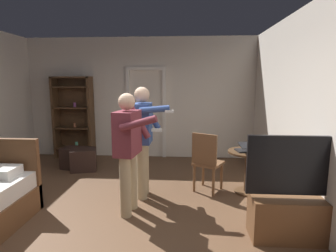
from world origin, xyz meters
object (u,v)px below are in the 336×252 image
bookshelf (74,115)px  person_blue_shirt (128,145)px  tv_flatscreen (296,209)px  wooden_chair (207,160)px  bottle_on_table (259,145)px  suitcase_small (78,158)px  person_striped_shirt (143,135)px  suitcase_dark (84,160)px  laptop (247,149)px  side_table (247,165)px

bookshelf → person_blue_shirt: bookshelf is taller
tv_flatscreen → wooden_chair: size_ratio=1.23×
bottle_on_table → wooden_chair: (-0.80, 0.07, -0.27)m
person_blue_shirt → suitcase_small: 2.47m
person_blue_shirt → person_striped_shirt: (0.11, 0.56, 0.03)m
person_striped_shirt → suitcase_dark: 1.97m
laptop → person_blue_shirt: bearing=-156.7°
side_table → suitcase_small: (-3.24, 1.05, -0.25)m
bookshelf → suitcase_small: bearing=-64.8°
tv_flatscreen → wooden_chair: (-0.93, 1.29, 0.18)m
bookshelf → laptop: 4.12m
tv_flatscreen → laptop: 1.35m
tv_flatscreen → bottle_on_table: size_ratio=4.51×
bookshelf → side_table: bearing=-27.6°
laptop → suitcase_small: (-3.22, 1.09, -0.53)m
bottle_on_table → person_striped_shirt: (-1.79, -0.15, 0.18)m
wooden_chair → person_blue_shirt: (-1.11, -0.78, 0.42)m
wooden_chair → bookshelf: bearing=147.3°
tv_flatscreen → side_table: size_ratio=1.75×
person_striped_shirt → person_blue_shirt: bearing=-101.2°
laptop → suitcase_dark: 3.23m
wooden_chair → suitcase_small: 2.81m
tv_flatscreen → suitcase_small: bearing=146.1°
bookshelf → laptop: bookshelf is taller
bookshelf → person_striped_shirt: size_ratio=1.11×
bookshelf → tv_flatscreen: bookshelf is taller
person_blue_shirt → person_striped_shirt: person_striped_shirt is taller
bookshelf → bottle_on_table: size_ratio=7.05×
tv_flatscreen → laptop: size_ratio=3.15×
bookshelf → side_table: size_ratio=2.73×
suitcase_dark → person_blue_shirt: bearing=-67.9°
tv_flatscreen → side_table: bearing=101.7°
suitcase_dark → suitcase_small: size_ratio=0.78×
tv_flatscreen → laptop: bearing=103.0°
bottle_on_table → suitcase_small: size_ratio=0.43×
wooden_chair → person_striped_shirt: (-1.00, -0.22, 0.45)m
side_table → person_blue_shirt: (-1.76, -0.79, 0.49)m
laptop → suitcase_small: 3.44m
bookshelf → person_striped_shirt: bookshelf is taller
suitcase_small → person_blue_shirt: bearing=-41.0°
bookshelf → person_striped_shirt: bearing=-47.1°
side_table → wooden_chair: size_ratio=0.71×
laptop → suitcase_dark: (-3.04, 0.94, -0.53)m
bottle_on_table → suitcase_dark: (-3.20, 0.98, -0.60)m
bookshelf → person_striped_shirt: 2.92m
laptop → suitcase_small: size_ratio=0.61×
suitcase_dark → laptop: bearing=-32.7°
side_table → person_striped_shirt: 1.75m
bookshelf → suitcase_small: 1.24m
bookshelf → laptop: size_ratio=4.92×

